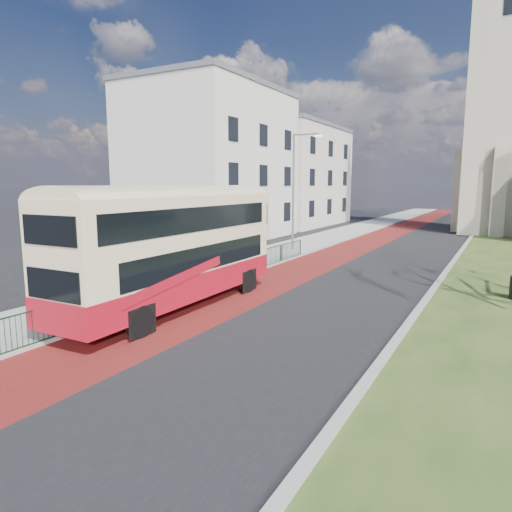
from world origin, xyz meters
The scene contains 11 objects.
ground centered at (0.00, 0.00, 0.00)m, with size 160.00×160.00×0.00m, color black.
road_carriageway centered at (1.50, 20.00, 0.01)m, with size 9.00×120.00×0.01m, color black.
bus_lane centered at (-1.20, 20.00, 0.01)m, with size 3.40×120.00×0.01m, color #591414.
pavement_west centered at (-5.00, 20.00, 0.06)m, with size 4.00×120.00×0.12m, color gray.
kerb_west centered at (-3.00, 20.00, 0.07)m, with size 0.25×120.00×0.13m, color #999993.
kerb_east centered at (6.10, 22.00, 0.07)m, with size 0.25×80.00×0.13m, color #999993.
pedestrian_railing centered at (-2.95, 4.00, 0.55)m, with size 0.07×24.00×1.12m.
street_block_near centered at (-14.00, 22.00, 6.51)m, with size 10.30×14.30×13.00m.
street_block_far centered at (-14.00, 38.00, 5.76)m, with size 10.30×16.30×11.50m.
streetlamp centered at (-4.35, 18.00, 4.59)m, with size 2.13×0.18×8.00m.
bus centered at (-2.08, 1.86, 2.53)m, with size 2.62×10.66×4.44m.
Camera 1 is at (8.70, -11.44, 4.66)m, focal length 32.00 mm.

